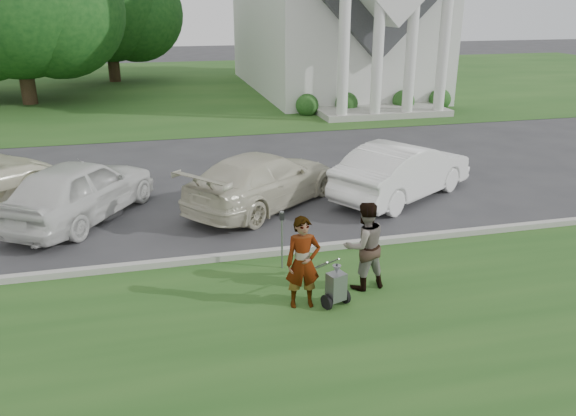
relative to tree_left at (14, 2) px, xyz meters
name	(u,v)px	position (x,y,z in m)	size (l,w,h in m)	color
ground	(254,269)	(8.01, -21.99, -5.11)	(120.00, 120.00, 0.00)	#333335
grass_strip	(289,352)	(8.01, -24.99, -5.11)	(80.00, 7.00, 0.01)	#204A19
church_lawn	(178,86)	(8.01, 5.01, -5.11)	(80.00, 30.00, 0.01)	#204A19
curb	(249,255)	(8.01, -21.44, -5.04)	(80.00, 0.18, 0.15)	#9E9E93
tree_left	(14,2)	(0.00, 0.00, 0.00)	(10.63, 8.40, 9.71)	#332316
tree_back	(107,7)	(4.00, 8.00, -0.38)	(9.61, 7.60, 8.89)	#332316
striping_cart	(336,287)	(9.17, -23.79, -4.73)	(0.67, 1.02, 0.88)	black
person_left	(303,263)	(8.60, -23.65, -4.26)	(0.62, 0.41, 1.70)	#999999
person_right	(364,246)	(9.90, -23.25, -4.24)	(0.84, 0.66, 1.73)	#999999
parking_meter_near	(282,233)	(8.58, -22.09, -4.32)	(0.09, 0.08, 1.25)	gray
car_b	(80,189)	(4.32, -18.16, -4.33)	(1.84, 4.58, 1.56)	silver
car_c	(264,180)	(8.98, -18.28, -4.39)	(2.01, 4.93, 1.43)	beige
car_d	(403,170)	(12.86, -18.52, -4.34)	(1.64, 4.69, 1.55)	white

